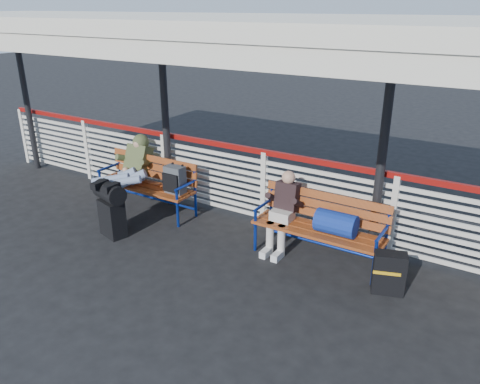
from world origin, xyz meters
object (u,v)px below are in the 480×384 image
Objects in this scene: luggage_stack at (111,207)px; suitcase_side at (389,273)px; bench_right at (327,222)px; companion_person at (283,211)px; bench_left at (156,179)px; traveler_man at (126,174)px.

luggage_stack reaches higher than suitcase_side.
bench_right is 1.57× the size of companion_person.
bench_right is 3.40× the size of suitcase_side.
traveler_man is at bearing -133.91° from bench_left.
luggage_stack is at bearing -63.30° from traveler_man.
bench_left is at bearing 46.09° from traveler_man.
suitcase_side is (3.98, -0.36, -0.32)m from bench_left.
traveler_man is at bearing -173.93° from companion_person.
companion_person is 2.16× the size of suitcase_side.
companion_person is at bearing 150.59° from suitcase_side.
companion_person is (2.72, 0.29, -0.12)m from traveler_man.
traveler_man reaches higher than bench_right.
suitcase_side is at bearing -10.54° from companion_person.
bench_left is at bearing 156.02° from suitcase_side.
companion_person is (2.38, -0.06, 0.01)m from bench_left.
companion_person is at bearing 37.31° from luggage_stack.
traveler_man is (-0.33, -0.35, 0.13)m from bench_left.
bench_left is (-0.01, 1.03, 0.12)m from luggage_stack.
bench_left is 0.50m from traveler_man.
bench_right is at bearing 33.04° from luggage_stack.
luggage_stack is 3.19m from bench_right.
traveler_man is 1.43× the size of companion_person.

